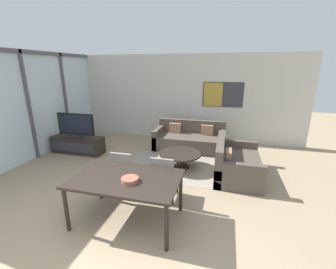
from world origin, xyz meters
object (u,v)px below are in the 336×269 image
tv_console (78,145)px  sofa_main (190,140)px  dining_table (126,181)px  television (76,125)px  coffee_table (180,156)px  fruit_bowl (130,179)px  dining_chair_centre (164,175)px  sofa_side (234,164)px  dining_chair_left (125,169)px

tv_console → sofa_main: sofa_main is taller
dining_table → television: bearing=137.7°
coffee_table → fruit_bowl: size_ratio=3.91×
coffee_table → fruit_bowl: 2.34m
television → sofa_main: size_ratio=0.54×
sofa_main → tv_console: bearing=-158.5°
tv_console → fruit_bowl: fruit_bowl is taller
sofa_main → dining_chair_centre: 2.91m
sofa_side → dining_chair_left: (-2.06, -1.32, 0.23)m
fruit_bowl → tv_console: bearing=137.7°
tv_console → fruit_bowl: bearing=-42.3°
television → coffee_table: 3.11m
tv_console → dining_table: (2.65, -2.41, 0.45)m
sofa_main → fruit_bowl: size_ratio=7.94×
tv_console → coffee_table: tv_console is taller
dining_chair_centre → fruit_bowl: 0.92m
dining_table → fruit_bowl: size_ratio=6.32×
television → sofa_main: (3.05, 1.20, -0.55)m
dining_chair_centre → fruit_bowl: (-0.29, -0.82, 0.30)m
dining_chair_left → dining_chair_centre: size_ratio=1.00×
tv_console → television: television is taller
sofa_main → coffee_table: bearing=-90.0°
dining_chair_left → sofa_side: bearing=32.6°
dining_chair_centre → sofa_side: bearing=47.3°
sofa_main → dining_chair_left: (-0.80, -2.85, 0.23)m
television → dining_table: (2.65, -2.41, -0.13)m
television → dining_chair_centre: bearing=-29.1°
sofa_side → television: bearing=85.7°
television → dining_chair_centre: television is taller
coffee_table → fruit_bowl: bearing=-97.3°
sofa_main → sofa_side: bearing=-50.4°
coffee_table → dining_chair_left: size_ratio=1.17×
sofa_main → dining_table: sofa_main is taller
coffee_table → dining_chair_centre: (-0.00, -1.45, 0.20)m
sofa_main → dining_table: 3.66m
television → sofa_side: (4.32, -0.33, -0.55)m
television → fruit_bowl: television is taller
dining_table → dining_chair_centre: 0.84m
sofa_side → coffee_table: size_ratio=1.57×
dining_chair_left → dining_chair_centre: (0.80, -0.05, 0.00)m
tv_console → sofa_side: sofa_side is taller
dining_table → dining_chair_left: (-0.40, 0.76, -0.19)m
dining_chair_centre → fruit_bowl: bearing=-109.3°
tv_console → television: bearing=90.0°
dining_chair_left → fruit_bowl: bearing=-59.4°
television → dining_chair_centre: (3.05, -1.70, -0.32)m
dining_table → dining_chair_left: size_ratio=1.90×
dining_chair_centre → television: bearing=150.9°
dining_chair_centre → fruit_bowl: size_ratio=3.33×
television → sofa_side: television is taller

